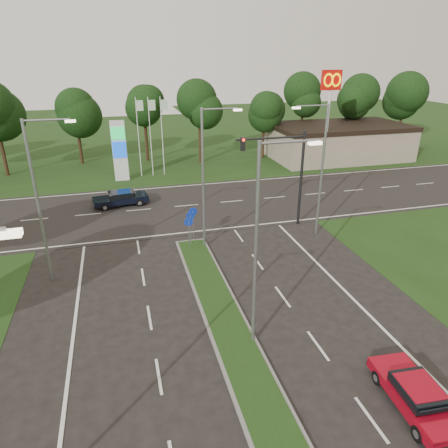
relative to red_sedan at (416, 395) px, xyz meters
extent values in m
cube|color=#1B3210|center=(-5.32, 53.92, -0.58)|extent=(160.00, 50.00, 0.02)
cube|color=black|center=(-5.32, 22.92, -0.58)|extent=(160.00, 12.00, 0.02)
cube|color=slate|center=(-5.32, 2.92, -0.52)|extent=(2.00, 26.00, 0.12)
cube|color=gray|center=(16.68, 34.92, 1.42)|extent=(16.00, 9.00, 4.00)
cylinder|color=gray|center=(-4.52, 4.92, 3.92)|extent=(0.16, 0.16, 9.00)
cylinder|color=gray|center=(-3.42, 4.92, 8.32)|extent=(2.20, 0.10, 0.10)
cube|color=#FFF2CC|center=(-2.32, 4.92, 8.22)|extent=(0.50, 0.22, 0.12)
cylinder|color=gray|center=(-4.52, 14.92, 3.92)|extent=(0.16, 0.16, 9.00)
cylinder|color=gray|center=(-3.42, 14.92, 8.32)|extent=(2.20, 0.10, 0.10)
cube|color=#FFF2CC|center=(-2.32, 14.92, 8.22)|extent=(0.50, 0.22, 0.12)
cube|color=#FFF2CC|center=(-11.62, -1.08, 8.22)|extent=(0.50, 0.22, 0.12)
cylinder|color=gray|center=(-13.82, 12.92, 3.92)|extent=(0.16, 0.16, 9.00)
cylinder|color=gray|center=(-12.72, 12.92, 8.32)|extent=(2.20, 0.10, 0.10)
cube|color=#FFF2CC|center=(-11.62, 12.92, 8.22)|extent=(0.50, 0.22, 0.12)
cylinder|color=gray|center=(3.68, 14.92, 3.92)|extent=(0.16, 0.16, 9.00)
cylinder|color=gray|center=(2.58, 14.92, 8.32)|extent=(2.20, 0.10, 0.10)
cube|color=#FFF2CC|center=(1.48, 14.92, 8.22)|extent=(0.50, 0.22, 0.12)
cylinder|color=black|center=(3.18, 16.92, 2.92)|extent=(0.20, 0.20, 7.00)
cylinder|color=black|center=(0.68, 16.92, 6.02)|extent=(5.00, 0.14, 0.14)
cube|color=black|center=(-1.32, 16.92, 5.72)|extent=(0.28, 0.28, 0.90)
sphere|color=#FF190C|center=(-1.32, 16.74, 6.02)|extent=(0.20, 0.20, 0.20)
cylinder|color=gray|center=(-5.62, 14.42, 0.52)|extent=(0.06, 0.06, 2.20)
cylinder|color=#0C26A5|center=(-5.62, 14.42, 1.52)|extent=(0.56, 0.04, 0.56)
cylinder|color=gray|center=(-5.32, 15.42, 0.52)|extent=(0.06, 0.06, 2.20)
cylinder|color=#0C26A5|center=(-5.32, 15.42, 1.52)|extent=(0.56, 0.04, 0.56)
cylinder|color=gray|center=(-5.02, 16.12, 0.52)|extent=(0.06, 0.06, 2.20)
cylinder|color=#0C26A5|center=(-5.02, 16.12, 1.52)|extent=(0.56, 0.04, 0.56)
cube|color=silver|center=(-9.32, 31.92, 2.42)|extent=(1.40, 0.30, 6.00)
cube|color=#0CA53F|center=(-9.32, 31.74, 4.22)|extent=(1.30, 0.08, 1.20)
cube|color=#0C3FBF|center=(-9.32, 31.74, 2.62)|extent=(1.30, 0.08, 1.60)
cylinder|color=silver|center=(-7.32, 32.92, 3.42)|extent=(0.08, 0.08, 8.00)
cube|color=#B2D8B2|center=(-6.97, 32.92, 6.62)|extent=(0.70, 0.02, 1.00)
cylinder|color=silver|center=(-6.12, 32.92, 3.42)|extent=(0.08, 0.08, 8.00)
cube|color=#B2D8B2|center=(-5.77, 32.92, 6.62)|extent=(0.70, 0.02, 1.00)
cylinder|color=silver|center=(-4.92, 32.92, 3.42)|extent=(0.08, 0.08, 8.00)
cube|color=#B2D8B2|center=(-4.57, 32.92, 6.62)|extent=(0.70, 0.02, 1.00)
cylinder|color=silver|center=(12.68, 30.92, 4.42)|extent=(0.30, 0.30, 10.00)
cube|color=#BF0C07|center=(12.68, 30.92, 8.82)|extent=(2.20, 0.35, 2.00)
torus|color=#FFC600|center=(12.23, 30.70, 8.82)|extent=(1.06, 0.16, 1.06)
torus|color=#FFC600|center=(13.13, 30.70, 8.82)|extent=(1.06, 0.16, 1.06)
cylinder|color=black|center=(-5.32, 38.92, 1.62)|extent=(0.36, 0.36, 4.40)
sphere|color=black|center=(-5.32, 38.92, 5.92)|extent=(6.00, 6.00, 6.00)
sphere|color=black|center=(-5.02, 38.72, 6.92)|extent=(4.80, 4.80, 4.80)
cube|color=maroon|center=(0.00, 0.02, -0.09)|extent=(1.91, 4.07, 0.40)
cube|color=black|center=(0.00, -0.06, 0.30)|extent=(1.50, 1.84, 0.38)
cube|color=maroon|center=(0.00, -0.06, 0.49)|extent=(1.40, 1.52, 0.04)
cylinder|color=black|center=(-0.63, 1.34, -0.31)|extent=(0.22, 0.57, 0.56)
cylinder|color=black|center=(0.83, 1.23, -0.31)|extent=(0.22, 0.57, 0.56)
cylinder|color=black|center=(-0.82, -1.19, -0.31)|extent=(0.22, 0.57, 0.56)
cube|color=black|center=(-9.69, 24.43, -0.03)|extent=(4.65, 2.38, 0.46)
cube|color=black|center=(-9.60, 24.44, 0.41)|extent=(2.14, 1.79, 0.42)
cube|color=black|center=(-9.60, 24.44, 0.62)|extent=(1.78, 1.65, 0.04)
cylinder|color=black|center=(-10.99, 23.42, -0.27)|extent=(0.65, 0.28, 0.63)
cylinder|color=black|center=(-11.21, 25.07, -0.27)|extent=(0.65, 0.28, 0.63)
cylinder|color=black|center=(-8.17, 23.79, -0.27)|extent=(0.65, 0.28, 0.63)
cylinder|color=black|center=(-8.38, 25.44, -0.27)|extent=(0.65, 0.28, 0.63)
camera|label=1|loc=(-9.48, -8.61, 11.28)|focal=32.00mm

